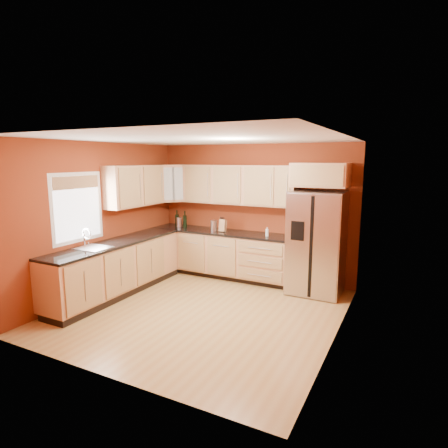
{
  "coord_description": "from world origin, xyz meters",
  "views": [
    {
      "loc": [
        2.79,
        -4.71,
        2.31
      ],
      "look_at": [
        -0.07,
        0.9,
        1.22
      ],
      "focal_mm": 30.0,
      "sensor_mm": 36.0,
      "label": 1
    }
  ],
  "objects_px": {
    "canister_left": "(179,222)",
    "knife_block": "(223,225)",
    "soap_dispenser": "(267,232)",
    "wine_bottle_a": "(185,219)",
    "refrigerator": "(317,243)"
  },
  "relations": [
    {
      "from": "knife_block",
      "to": "soap_dispenser",
      "type": "bearing_deg",
      "value": -6.72
    },
    {
      "from": "canister_left",
      "to": "soap_dispenser",
      "type": "distance_m",
      "value": 1.98
    },
    {
      "from": "soap_dispenser",
      "to": "canister_left",
      "type": "bearing_deg",
      "value": 177.16
    },
    {
      "from": "canister_left",
      "to": "knife_block",
      "type": "bearing_deg",
      "value": -2.83
    },
    {
      "from": "canister_left",
      "to": "wine_bottle_a",
      "type": "relative_size",
      "value": 0.58
    },
    {
      "from": "canister_left",
      "to": "soap_dispenser",
      "type": "relative_size",
      "value": 1.17
    },
    {
      "from": "wine_bottle_a",
      "to": "soap_dispenser",
      "type": "xyz_separation_m",
      "value": [
        1.84,
        -0.1,
        -0.09
      ]
    },
    {
      "from": "canister_left",
      "to": "wine_bottle_a",
      "type": "bearing_deg",
      "value": 1.13
    },
    {
      "from": "canister_left",
      "to": "soap_dispenser",
      "type": "height_order",
      "value": "canister_left"
    },
    {
      "from": "knife_block",
      "to": "soap_dispenser",
      "type": "distance_m",
      "value": 0.94
    },
    {
      "from": "refrigerator",
      "to": "knife_block",
      "type": "distance_m",
      "value": 1.85
    },
    {
      "from": "refrigerator",
      "to": "knife_block",
      "type": "bearing_deg",
      "value": 178.63
    },
    {
      "from": "knife_block",
      "to": "soap_dispenser",
      "type": "relative_size",
      "value": 1.4
    },
    {
      "from": "wine_bottle_a",
      "to": "knife_block",
      "type": "height_order",
      "value": "wine_bottle_a"
    },
    {
      "from": "wine_bottle_a",
      "to": "soap_dispenser",
      "type": "bearing_deg",
      "value": -3.13
    }
  ]
}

